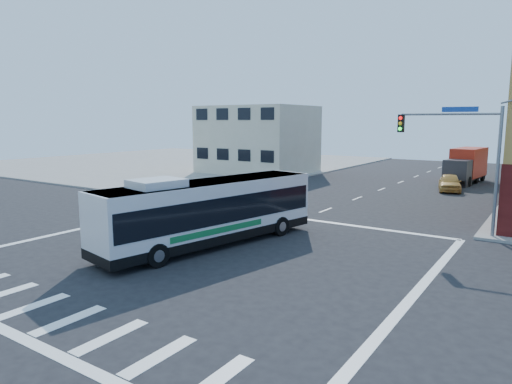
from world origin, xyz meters
The scene contains 7 objects.
ground centered at (0.00, 0.00, 0.00)m, with size 120.00×120.00×0.00m, color black.
sidewalk_nw centered at (-35.00, 35.00, 0.07)m, with size 50.00×50.00×0.15m, color gray.
building_west centered at (-17.02, 29.98, 4.01)m, with size 12.06×10.06×8.00m.
signal_mast_ne centered at (9.08, 10.62, 4.98)m, with size 7.91×1.13×8.07m.
transit_bus centered at (-0.94, 1.39, 1.78)m, with size 5.04×12.56×3.64m.
box_truck centered at (5.59, 34.03, 1.70)m, with size 3.04×7.99×3.51m.
parked_car centered at (5.40, 27.42, 0.77)m, with size 1.81×4.50×1.53m, color gold.
Camera 1 is at (13.48, -16.02, 6.23)m, focal length 32.00 mm.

